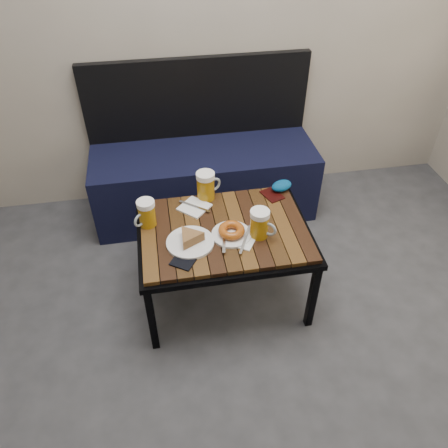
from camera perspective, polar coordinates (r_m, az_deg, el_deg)
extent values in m
cube|color=black|center=(2.86, -2.53, 5.57)|extent=(1.40, 0.50, 0.45)
cube|color=black|center=(2.83, -3.50, 16.15)|extent=(1.40, 0.05, 0.50)
cube|color=black|center=(2.10, -9.41, -12.20)|extent=(0.04, 0.03, 0.42)
cube|color=black|center=(2.20, 11.50, -9.30)|extent=(0.03, 0.03, 0.42)
cube|color=black|center=(2.48, -10.04, -1.97)|extent=(0.04, 0.04, 0.42)
cube|color=black|center=(2.57, 7.50, 0.06)|extent=(0.03, 0.04, 0.42)
cube|color=black|center=(2.14, 0.00, -1.32)|extent=(0.84, 0.62, 0.03)
cube|color=#3B250D|center=(2.12, 0.00, -0.80)|extent=(0.80, 0.58, 0.02)
cylinder|color=#A3700D|center=(2.14, -10.01, 1.15)|extent=(0.12, 0.12, 0.11)
cylinder|color=white|center=(2.09, -10.23, 2.63)|extent=(0.09, 0.09, 0.03)
torus|color=#8C999E|center=(2.11, -10.95, 0.49)|extent=(0.06, 0.06, 0.07)
cylinder|color=#A3700D|center=(2.27, -2.40, 4.73)|extent=(0.12, 0.12, 0.13)
cylinder|color=white|center=(2.23, -2.46, 6.34)|extent=(0.10, 0.10, 0.03)
torus|color=#8C999E|center=(2.30, -1.28, 5.18)|extent=(0.08, 0.05, 0.08)
cylinder|color=#A3700D|center=(2.05, 4.61, -0.22)|extent=(0.12, 0.12, 0.12)
cylinder|color=white|center=(2.00, 4.72, 1.37)|extent=(0.09, 0.09, 0.03)
torus|color=#8C999E|center=(2.03, 5.91, -0.68)|extent=(0.07, 0.06, 0.07)
cylinder|color=white|center=(2.04, -4.43, -2.42)|extent=(0.22, 0.22, 0.01)
cylinder|color=white|center=(2.07, 0.98, -1.37)|extent=(0.19, 0.19, 0.01)
torus|color=#8A340C|center=(2.06, 0.99, -0.83)|extent=(0.13, 0.13, 0.04)
cube|color=#A5A8AD|center=(2.04, 2.77, -2.02)|extent=(0.09, 0.19, 0.00)
cube|color=#A5A8AD|center=(2.02, 0.01, -2.36)|extent=(0.04, 0.14, 0.00)
cube|color=white|center=(2.24, -3.88, 2.20)|extent=(0.19, 0.19, 0.01)
cube|color=#A5A8AD|center=(2.24, -3.89, 2.33)|extent=(0.15, 0.12, 0.00)
cube|color=white|center=(2.04, 2.33, -2.32)|extent=(0.14, 0.14, 0.01)
cube|color=black|center=(1.97, -5.00, -4.41)|extent=(0.16, 0.17, 0.01)
cube|color=black|center=(2.34, 6.30, 3.80)|extent=(0.12, 0.14, 0.01)
ellipsoid|color=navy|center=(2.37, 7.53, 4.98)|extent=(0.14, 0.12, 0.05)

